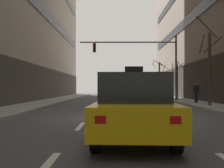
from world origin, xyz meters
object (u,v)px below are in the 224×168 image
object	(u,v)px
taxi_driving_0	(134,108)
street_tree_0	(209,65)
street_tree_2	(177,81)
pedestrian_0	(196,91)
taxi_driving_2	(119,91)
taxi_driving_1	(117,91)
traffic_signal_0	(146,56)
street_tree_1	(159,77)

from	to	relation	value
taxi_driving_0	street_tree_0	distance (m)	13.43
taxi_driving_0	street_tree_2	distance (m)	22.63
street_tree_2	street_tree_0	bearing A→B (deg)	-90.17
street_tree_0	taxi_driving_0	bearing A→B (deg)	-117.18
street_tree_0	pedestrian_0	size ratio (longest dim) A/B	3.87
street_tree_2	taxi_driving_2	bearing A→B (deg)	178.44
taxi_driving_0	taxi_driving_2	xyz separation A→B (m)	(0.10, 21.92, 0.19)
taxi_driving_1	traffic_signal_0	bearing A→B (deg)	-81.25
taxi_driving_1	traffic_signal_0	size ratio (longest dim) A/B	0.48
taxi_driving_2	street_tree_1	world-z (taller)	street_tree_1
taxi_driving_0	pedestrian_0	distance (m)	16.28
taxi_driving_0	street_tree_1	size ratio (longest dim) A/B	0.87
traffic_signal_0	taxi_driving_0	bearing A→B (deg)	-97.63
street_tree_0	street_tree_1	size ratio (longest dim) A/B	1.15
street_tree_0	street_tree_1	world-z (taller)	street_tree_0
traffic_signal_0	pedestrian_0	bearing A→B (deg)	-46.60
taxi_driving_2	street_tree_1	distance (m)	12.33
taxi_driving_1	street_tree_0	xyz separation A→B (m)	(6.09, -23.70, 2.08)
pedestrian_0	taxi_driving_0	bearing A→B (deg)	-112.13
taxi_driving_1	pedestrian_0	bearing A→B (deg)	-73.22
taxi_driving_0	traffic_signal_0	xyz separation A→B (m)	(2.53, 18.89, 3.50)
taxi_driving_1	taxi_driving_0	bearing A→B (deg)	-89.96
taxi_driving_0	taxi_driving_1	bearing A→B (deg)	90.04
taxi_driving_0	street_tree_2	size ratio (longest dim) A/B	1.18
taxi_driving_2	street_tree_2	distance (m)	6.08
street_tree_1	street_tree_2	bearing A→B (deg)	-89.84
street_tree_0	street_tree_1	distance (m)	20.75
taxi_driving_0	taxi_driving_1	xyz separation A→B (m)	(-0.03, 35.51, -0.04)
taxi_driving_0	street_tree_1	xyz separation A→B (m)	(6.06, 32.56, 2.01)
traffic_signal_0	street_tree_2	size ratio (longest dim) A/B	2.34
pedestrian_0	traffic_signal_0	bearing A→B (deg)	133.40
street_tree_0	traffic_signal_0	bearing A→B (deg)	116.49
taxi_driving_0	taxi_driving_1	world-z (taller)	taxi_driving_0
pedestrian_0	street_tree_0	bearing A→B (deg)	-91.23
taxi_driving_0	street_tree_0	xyz separation A→B (m)	(6.06, 11.81, 2.05)
taxi_driving_1	taxi_driving_2	distance (m)	13.59
taxi_driving_2	traffic_signal_0	bearing A→B (deg)	-51.23
street_tree_0	street_tree_1	bearing A→B (deg)	90.01
taxi_driving_0	street_tree_1	bearing A→B (deg)	79.45
taxi_driving_1	street_tree_2	size ratio (longest dim) A/B	1.11
street_tree_2	pedestrian_0	size ratio (longest dim) A/B	2.48
taxi_driving_0	pedestrian_0	size ratio (longest dim) A/B	2.93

